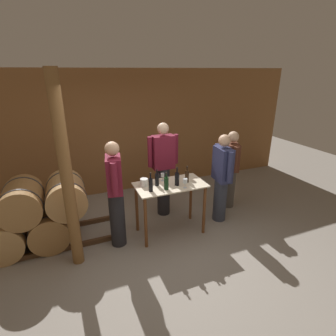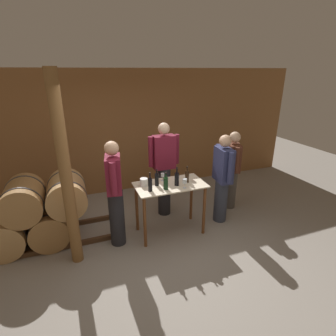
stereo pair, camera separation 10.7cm
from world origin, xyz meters
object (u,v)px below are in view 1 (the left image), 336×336
at_px(wine_bottle_far_right, 187,176).
at_px(person_visitor_near_door, 163,168).
at_px(wine_bottle_right, 177,178).
at_px(person_visitor_bearded, 231,168).
at_px(wooden_post, 67,177).
at_px(wine_bottle_left, 157,179).
at_px(wine_glass_near_left, 162,175).
at_px(wine_bottle_far_left, 151,184).
at_px(ice_bucket, 144,182).
at_px(person_visitor_with_scarf, 115,193).
at_px(wine_bottle_center, 166,183).
at_px(person_host, 222,177).
at_px(wine_glass_near_center, 185,181).

distance_m(wine_bottle_far_right, person_visitor_near_door, 0.68).
distance_m(wine_bottle_right, person_visitor_bearded, 1.47).
bearing_deg(wine_bottle_right, wooden_post, -175.75).
distance_m(wine_bottle_left, wine_glass_near_left, 0.22).
height_order(wine_bottle_far_left, ice_bucket, wine_bottle_far_left).
xyz_separation_m(wine_bottle_left, person_visitor_with_scarf, (-0.68, -0.03, -0.11)).
bearing_deg(wine_bottle_center, person_host, 9.13).
relative_size(wine_bottle_left, person_visitor_with_scarf, 0.16).
bearing_deg(person_visitor_bearded, wine_bottle_center, -160.57).
relative_size(wine_glass_near_left, person_host, 0.08).
bearing_deg(person_host, wooden_post, -175.06).
relative_size(wine_bottle_far_right, ice_bucket, 2.24).
bearing_deg(wine_bottle_right, person_visitor_bearded, 19.19).
relative_size(wine_bottle_center, wine_bottle_right, 0.93).
relative_size(person_host, person_visitor_bearded, 1.04).
xyz_separation_m(ice_bucket, person_visitor_with_scarf, (-0.48, -0.10, -0.06)).
relative_size(wooden_post, wine_glass_near_center, 17.15).
distance_m(wine_bottle_left, person_host, 1.24).
distance_m(wine_bottle_far_right, wine_glass_near_center, 0.24).
xyz_separation_m(wine_bottle_left, person_host, (1.23, -0.01, -0.15)).
bearing_deg(wine_bottle_left, wine_bottle_center, -66.10).
bearing_deg(person_host, person_visitor_with_scarf, -179.21).
relative_size(wine_bottle_far_left, person_host, 0.19).
relative_size(wine_bottle_far_right, wine_glass_near_left, 2.11).
distance_m(wine_bottle_right, person_visitor_with_scarf, 1.00).
xyz_separation_m(wine_bottle_far_left, person_visitor_with_scarf, (-0.52, 0.13, -0.11)).
relative_size(wooden_post, ice_bucket, 21.44).
bearing_deg(wine_bottle_center, person_visitor_with_scarf, 168.44).
distance_m(wooden_post, wine_bottle_far_right, 1.88).
bearing_deg(wine_bottle_center, wine_glass_near_left, 78.64).
height_order(wine_bottle_right, wine_glass_near_left, wine_bottle_right).
bearing_deg(wine_bottle_far_left, wine_bottle_right, 7.03).
distance_m(wine_glass_near_center, person_visitor_with_scarf, 1.09).
relative_size(ice_bucket, person_visitor_with_scarf, 0.07).
distance_m(wine_glass_near_left, person_visitor_with_scarf, 0.86).
distance_m(wine_bottle_left, wine_glass_near_center, 0.46).
distance_m(wine_bottle_left, person_visitor_near_door, 0.69).
height_order(wine_bottle_center, wine_bottle_far_right, wine_bottle_center).
height_order(wine_glass_near_center, person_visitor_with_scarf, person_visitor_with_scarf).
distance_m(wooden_post, wine_bottle_left, 1.39).
xyz_separation_m(wine_bottle_left, wine_bottle_far_right, (0.51, -0.05, 0.00)).
xyz_separation_m(wine_bottle_center, person_host, (1.14, 0.18, -0.15)).
distance_m(wine_bottle_center, wine_glass_near_left, 0.35).
distance_m(wine_bottle_right, wine_glass_near_center, 0.16).
xyz_separation_m(wine_bottle_far_left, person_visitor_bearded, (1.85, 0.54, -0.19)).
xyz_separation_m(wine_glass_near_left, person_host, (1.07, -0.16, -0.13)).
height_order(wine_glass_near_left, person_visitor_near_door, person_visitor_near_door).
distance_m(wooden_post, wine_glass_near_center, 1.74).
bearing_deg(wine_glass_near_left, wine_bottle_far_left, -134.91).
bearing_deg(person_visitor_with_scarf, ice_bucket, 11.15).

